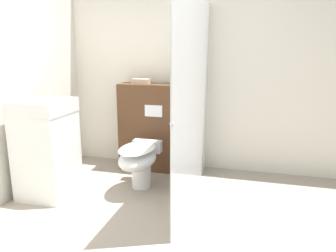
% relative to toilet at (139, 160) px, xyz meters
% --- Properties ---
extents(ground_plane, '(12.00, 12.00, 0.00)m').
position_rel_toilet_xyz_m(ground_plane, '(0.12, -1.06, -0.34)').
color(ground_plane, '#9E9384').
extents(wall_back, '(8.00, 0.06, 2.50)m').
position_rel_toilet_xyz_m(wall_back, '(0.12, 0.91, 0.91)').
color(wall_back, silver).
rests_on(wall_back, ground_plane).
extents(partition_panel, '(0.95, 0.32, 1.10)m').
position_rel_toilet_xyz_m(partition_panel, '(0.01, 0.66, 0.21)').
color(partition_panel, '#51331E').
rests_on(partition_panel, ground_plane).
extents(shower_glass, '(0.04, 1.81, 2.03)m').
position_rel_toilet_xyz_m(shower_glass, '(0.60, -0.03, 0.68)').
color(shower_glass, silver).
rests_on(shower_glass, ground_plane).
extents(toilet, '(0.38, 0.68, 0.50)m').
position_rel_toilet_xyz_m(toilet, '(0.00, 0.00, 0.00)').
color(toilet, white).
rests_on(toilet, ground_plane).
extents(sink_vanity, '(0.51, 0.53, 1.16)m').
position_rel_toilet_xyz_m(sink_vanity, '(-0.88, -0.38, 0.18)').
color(sink_vanity, white).
rests_on(sink_vanity, ground_plane).
extents(hair_drier, '(0.21, 0.08, 0.13)m').
position_rel_toilet_xyz_m(hair_drier, '(0.30, 0.68, 0.85)').
color(hair_drier, '#2D2D33').
rests_on(hair_drier, partition_panel).
extents(folded_towel, '(0.22, 0.13, 0.06)m').
position_rel_toilet_xyz_m(folded_towel, '(-0.19, 0.64, 0.79)').
color(folded_towel, tan).
rests_on(folded_towel, partition_panel).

